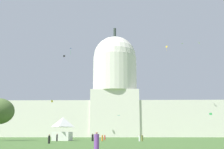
{
  "coord_description": "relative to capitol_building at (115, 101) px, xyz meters",
  "views": [
    {
      "loc": [
        -0.12,
        -22.6,
        1.5
      ],
      "look_at": [
        -2.47,
        78.92,
        23.98
      ],
      "focal_mm": 43.68,
      "sensor_mm": 36.0,
      "label": 1
    }
  ],
  "objects": [
    {
      "name": "capitol_building",
      "position": [
        0.0,
        0.0,
        0.0
      ],
      "size": [
        142.3,
        28.7,
        73.03
      ],
      "color": "silver",
      "rests_on": "ground_plane"
    },
    {
      "name": "event_tent",
      "position": [
        -12.13,
        -105.15,
        -19.75
      ],
      "size": [
        4.58,
        5.94,
        5.92
      ],
      "rotation": [
        0.0,
        0.0,
        -0.03
      ],
      "color": "white",
      "rests_on": "ground_plane"
    },
    {
      "name": "person_olive_back_right",
      "position": [
        7.83,
        -109.71,
        -22.13
      ],
      "size": [
        0.63,
        0.63,
        1.55
      ],
      "rotation": [
        0.0,
        0.0,
        2.13
      ],
      "color": "olive",
      "rests_on": "ground_plane"
    },
    {
      "name": "person_black_lawn_far_right",
      "position": [
        -3.91,
        -110.4,
        -22.03
      ],
      "size": [
        0.67,
        0.67,
        1.76
      ],
      "rotation": [
        0.0,
        0.0,
        2.41
      ],
      "color": "black",
      "rests_on": "ground_plane"
    },
    {
      "name": "person_black_mid_right",
      "position": [
        -9.77,
        -128.21,
        -22.11
      ],
      "size": [
        0.53,
        0.53,
        1.58
      ],
      "rotation": [
        0.0,
        0.0,
        5.21
      ],
      "color": "black",
      "rests_on": "ground_plane"
    },
    {
      "name": "person_black_edge_east",
      "position": [
        -11.85,
        -112.72,
        -22.01
      ],
      "size": [
        0.47,
        0.47,
        1.73
      ],
      "rotation": [
        0.0,
        0.0,
        0.95
      ],
      "color": "black",
      "rests_on": "ground_plane"
    },
    {
      "name": "person_white_near_tree_west",
      "position": [
        7.11,
        -111.15,
        -22.13
      ],
      "size": [
        0.43,
        0.43,
        1.53
      ],
      "rotation": [
        0.0,
        0.0,
        0.13
      ],
      "color": "silver",
      "rests_on": "ground_plane"
    },
    {
      "name": "person_purple_back_left",
      "position": [
        0.15,
        -150.03,
        -22.03
      ],
      "size": [
        0.68,
        0.68,
        1.76
      ],
      "rotation": [
        0.0,
        0.0,
        3.94
      ],
      "color": "#703D93",
      "rests_on": "ground_plane"
    },
    {
      "name": "person_red_near_tree_east",
      "position": [
        -1.78,
        -94.84,
        -22.1
      ],
      "size": [
        0.52,
        0.52,
        1.58
      ],
      "rotation": [
        0.0,
        0.0,
        2.37
      ],
      "color": "red",
      "rests_on": "ground_plane"
    },
    {
      "name": "person_orange_front_left",
      "position": [
        -1.7,
        -108.8,
        -22.12
      ],
      "size": [
        0.45,
        0.45,
        1.56
      ],
      "rotation": [
        0.0,
        0.0,
        1.37
      ],
      "color": "orange",
      "rests_on": "ground_plane"
    },
    {
      "name": "kite_white_high",
      "position": [
        38.07,
        -28.85,
        28.77
      ],
      "size": [
        1.18,
        1.29,
        0.16
      ],
      "rotation": [
        0.0,
        0.0,
        5.13
      ],
      "color": "white"
    },
    {
      "name": "kite_black_high",
      "position": [
        -27.33,
        -33.64,
        20.71
      ],
      "size": [
        1.02,
        1.01,
        2.19
      ],
      "rotation": [
        0.0,
        0.0,
        4.36
      ],
      "color": "black"
    },
    {
      "name": "kite_green_low",
      "position": [
        37.21,
        -71.52,
        -13.63
      ],
      "size": [
        1.04,
        0.21,
        0.77
      ],
      "rotation": [
        0.0,
        0.0,
        5.55
      ],
      "color": "green"
    },
    {
      "name": "kite_blue_high",
      "position": [
        -23.28,
        -38.79,
        22.66
      ],
      "size": [
        1.38,
        1.4,
        3.02
      ],
      "rotation": [
        0.0,
        0.0,
        4.0
      ],
      "color": "blue"
    },
    {
      "name": "kite_lime_high",
      "position": [
        37.88,
        -61.59,
        18.15
      ],
      "size": [
        0.57,
        0.51,
        0.9
      ],
      "rotation": [
        0.0,
        0.0,
        3.37
      ],
      "color": "#8CD133"
    },
    {
      "name": "kite_turquoise_low",
      "position": [
        2.24,
        -35.43,
        -11.91
      ],
      "size": [
        1.81,
        1.41,
        0.26
      ],
      "rotation": [
        0.0,
        0.0,
        3.6
      ],
      "color": "teal"
    },
    {
      "name": "kite_yellow_low",
      "position": [
        -22.94,
        -73.87,
        -8.91
      ],
      "size": [
        0.62,
        0.55,
        0.9
      ],
      "rotation": [
        0.0,
        0.0,
        6.25
      ],
      "color": "yellow"
    },
    {
      "name": "kite_gold_high",
      "position": [
        27.77,
        -39.0,
        23.68
      ],
      "size": [
        0.88,
        0.72,
        2.87
      ],
      "rotation": [
        0.0,
        0.0,
        4.76
      ],
      "color": "gold"
    }
  ]
}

